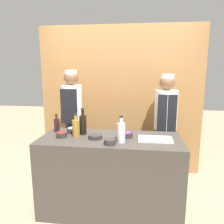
{
  "coord_description": "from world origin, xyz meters",
  "views": [
    {
      "loc": [
        0.33,
        -2.42,
        1.72
      ],
      "look_at": [
        0.0,
        0.14,
        1.21
      ],
      "focal_mm": 35.0,
      "sensor_mm": 36.0,
      "label": 1
    }
  ],
  "objects": [
    {
      "name": "sauce_bowl_red",
      "position": [
        -0.57,
        -0.05,
        0.96
      ],
      "size": [
        0.13,
        0.13,
        0.06
      ],
      "color": "#2D2D2D",
      "rests_on": "counter"
    },
    {
      "name": "ground_plane",
      "position": [
        0.0,
        0.0,
        0.0
      ],
      "size": [
        14.0,
        14.0,
        0.0
      ],
      "primitive_type": "plane",
      "color": "tan"
    },
    {
      "name": "cabinet_wall",
      "position": [
        0.0,
        1.21,
        1.2
      ],
      "size": [
        2.64,
        0.18,
        2.4
      ],
      "color": "olive",
      "rests_on": "ground_plane"
    },
    {
      "name": "counter",
      "position": [
        0.0,
        0.0,
        0.46
      ],
      "size": [
        1.65,
        0.69,
        0.93
      ],
      "color": "#3D3833",
      "rests_on": "ground_plane"
    },
    {
      "name": "bottle_vinegar",
      "position": [
        -0.41,
        -0.01,
        1.04
      ],
      "size": [
        0.09,
        0.09,
        0.28
      ],
      "color": "olive",
      "rests_on": "counter"
    },
    {
      "name": "bottle_wine",
      "position": [
        -0.71,
        0.16,
        1.02
      ],
      "size": [
        0.07,
        0.07,
        0.23
      ],
      "color": "black",
      "rests_on": "counter"
    },
    {
      "name": "cutting_board",
      "position": [
        0.51,
        -0.02,
        0.94
      ],
      "size": [
        0.38,
        0.22,
        0.02
      ],
      "color": "white",
      "rests_on": "counter"
    },
    {
      "name": "bottle_soy",
      "position": [
        -0.35,
        0.1,
        1.06
      ],
      "size": [
        0.09,
        0.09,
        0.33
      ],
      "color": "black",
      "rests_on": "counter"
    },
    {
      "name": "chef_right",
      "position": [
        0.71,
        0.8,
        0.9
      ],
      "size": [
        0.33,
        0.33,
        1.65
      ],
      "color": "#28282D",
      "rests_on": "ground_plane"
    },
    {
      "name": "sauce_bowl_brown",
      "position": [
        0.02,
        -0.23,
        0.96
      ],
      "size": [
        0.12,
        0.12,
        0.06
      ],
      "color": "#2D2D2D",
      "rests_on": "counter"
    },
    {
      "name": "sauce_bowl_white",
      "position": [
        -0.5,
        0.16,
        0.96
      ],
      "size": [
        0.15,
        0.15,
        0.06
      ],
      "color": "#2D2D2D",
      "rests_on": "counter"
    },
    {
      "name": "bottle_clear",
      "position": [
        0.14,
        -0.14,
        1.05
      ],
      "size": [
        0.09,
        0.09,
        0.3
      ],
      "color": "silver",
      "rests_on": "counter"
    },
    {
      "name": "sauce_bowl_green",
      "position": [
        -0.17,
        -0.05,
        0.96
      ],
      "size": [
        0.16,
        0.16,
        0.05
      ],
      "color": "#2D2D2D",
      "rests_on": "counter"
    },
    {
      "name": "sauce_bowl_purple",
      "position": [
        0.17,
        0.06,
        0.96
      ],
      "size": [
        0.17,
        0.17,
        0.06
      ],
      "color": "#2D2D2D",
      "rests_on": "counter"
    },
    {
      "name": "chef_left",
      "position": [
        -0.71,
        0.8,
        0.95
      ],
      "size": [
        0.31,
        0.31,
        1.71
      ],
      "color": "#28282D",
      "rests_on": "ground_plane"
    }
  ]
}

